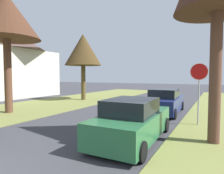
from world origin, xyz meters
The scene contains 6 objects.
stop_sign_far centered at (4.44, 8.98, 2.20)m, with size 0.81×0.31×2.97m.
street_tree_left_mid_a centered at (-6.58, 6.55, 6.13)m, with size 4.13×4.13×7.60m.
street_tree_left_mid_b centered at (-6.52, 14.39, 4.97)m, with size 3.62×3.62×6.52m.
parked_sedan_green centered at (2.48, 5.48, 0.72)m, with size 2.05×4.45×1.57m.
parked_sedan_navy centered at (2.25, 11.47, 0.72)m, with size 2.05×4.45×1.57m.
house_backdrop_left centered at (-16.27, 12.93, 4.17)m, with size 7.44×10.12×8.05m.
Camera 1 is at (5.19, -1.07, 2.40)m, focal length 30.79 mm.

